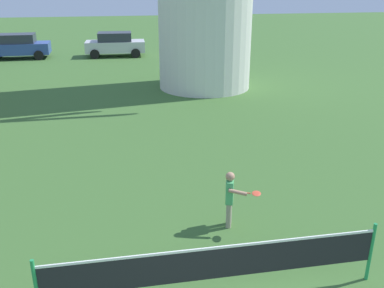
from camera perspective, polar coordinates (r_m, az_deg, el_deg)
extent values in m
cylinder|color=#238E4C|center=(7.99, 22.70, -13.14)|extent=(0.06, 0.06, 1.10)
cube|color=black|center=(6.95, 3.09, -15.65)|extent=(5.33, 0.01, 0.55)
cube|color=white|center=(6.78, 3.14, -13.66)|extent=(5.33, 0.02, 0.04)
cylinder|color=#9E937F|center=(9.08, 4.96, -9.04)|extent=(0.11, 0.11, 0.55)
cylinder|color=#9E937F|center=(8.96, 4.91, -9.49)|extent=(0.11, 0.11, 0.55)
cube|color=#4CB266|center=(8.77, 5.04, -6.31)|extent=(0.23, 0.30, 0.49)
sphere|color=tan|center=(8.62, 5.11, -4.34)|extent=(0.18, 0.18, 0.18)
cylinder|color=tan|center=(8.94, 5.10, -5.91)|extent=(0.08, 0.08, 0.37)
cylinder|color=tan|center=(8.59, 6.11, -6.41)|extent=(0.38, 0.19, 0.14)
cylinder|color=#D84C33|center=(8.59, 7.10, -6.46)|extent=(0.22, 0.09, 0.04)
ellipsoid|color=#D84C33|center=(8.60, 8.58, -6.53)|extent=(0.25, 0.28, 0.03)
cube|color=#334C99|center=(30.39, -22.16, 11.72)|extent=(3.96, 1.76, 0.70)
cube|color=#2D333D|center=(30.31, -22.33, 12.89)|extent=(2.22, 1.53, 0.56)
cylinder|color=black|center=(31.06, -19.35, 11.59)|extent=(0.60, 0.19, 0.60)
cylinder|color=black|center=(29.40, -19.75, 11.06)|extent=(0.60, 0.19, 0.60)
cylinder|color=black|center=(31.54, -24.24, 11.07)|extent=(0.60, 0.19, 0.60)
cube|color=silver|center=(29.57, -10.18, 12.69)|extent=(3.91, 1.85, 0.70)
cube|color=#2D333D|center=(29.49, -10.26, 13.90)|extent=(2.21, 1.58, 0.56)
cylinder|color=black|center=(30.45, -7.58, 12.40)|extent=(0.61, 0.20, 0.60)
cylinder|color=black|center=(28.77, -7.52, 11.90)|extent=(0.61, 0.20, 0.60)
cylinder|color=black|center=(30.53, -12.61, 12.11)|extent=(0.61, 0.20, 0.60)
cylinder|color=black|center=(28.86, -12.83, 11.59)|extent=(0.61, 0.20, 0.60)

